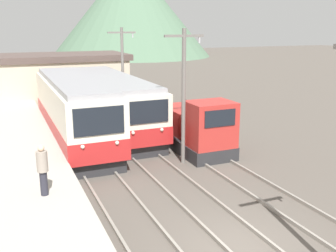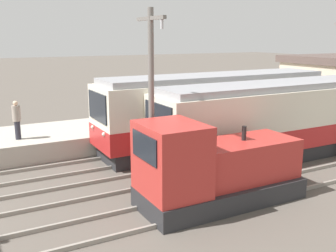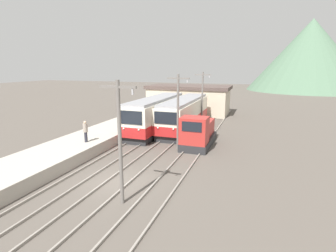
% 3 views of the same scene
% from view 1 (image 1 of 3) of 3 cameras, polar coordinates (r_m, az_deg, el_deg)
% --- Properties ---
extents(ground_plane, '(200.00, 200.00, 0.00)m').
position_cam_1_polar(ground_plane, '(13.00, 10.41, -16.86)').
color(ground_plane, '#564F47').
extents(track_center, '(1.54, 60.00, 0.14)m').
position_cam_1_polar(track_center, '(13.06, 11.19, -16.37)').
color(track_center, gray).
rests_on(track_center, ground).
extents(track_right, '(1.54, 60.00, 0.14)m').
position_cam_1_polar(track_right, '(14.80, 21.11, -13.23)').
color(track_right, gray).
rests_on(track_right, ground).
extents(commuter_train_left, '(2.84, 12.73, 3.80)m').
position_cam_1_polar(commuter_train_left, '(23.51, -13.49, 1.87)').
color(commuter_train_left, '#28282B').
rests_on(commuter_train_left, ground).
extents(commuter_train_center, '(2.84, 13.04, 3.59)m').
position_cam_1_polar(commuter_train_center, '(25.74, -8.00, 2.99)').
color(commuter_train_center, '#28282B').
rests_on(commuter_train_center, ground).
extents(shunting_locomotive, '(2.40, 5.82, 3.00)m').
position_cam_1_polar(shunting_locomotive, '(21.54, 3.98, -0.41)').
color(shunting_locomotive, '#28282B').
rests_on(shunting_locomotive, ground).
extents(catenary_mast_mid, '(2.00, 0.20, 6.58)m').
position_cam_1_polar(catenary_mast_mid, '(18.98, 2.30, 5.00)').
color(catenary_mast_mid, slate).
rests_on(catenary_mast_mid, ground).
extents(catenary_mast_far, '(2.00, 0.20, 6.58)m').
position_cam_1_polar(catenary_mast_far, '(28.30, -6.57, 8.02)').
color(catenary_mast_far, slate).
rests_on(catenary_mast_far, ground).
extents(person_on_platform, '(0.38, 0.38, 1.82)m').
position_cam_1_polar(person_on_platform, '(14.22, -17.74, -5.83)').
color(person_on_platform, '#282833').
rests_on(person_on_platform, platform_left).
extents(station_building, '(12.60, 6.30, 4.31)m').
position_cam_1_polar(station_building, '(35.69, -16.31, 6.54)').
color(station_building, beige).
rests_on(station_building, ground).
extents(mountain_backdrop, '(35.25, 35.25, 20.98)m').
position_cam_1_polar(mountain_backdrop, '(90.81, -5.45, 16.71)').
color(mountain_backdrop, '#517056').
rests_on(mountain_backdrop, ground).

